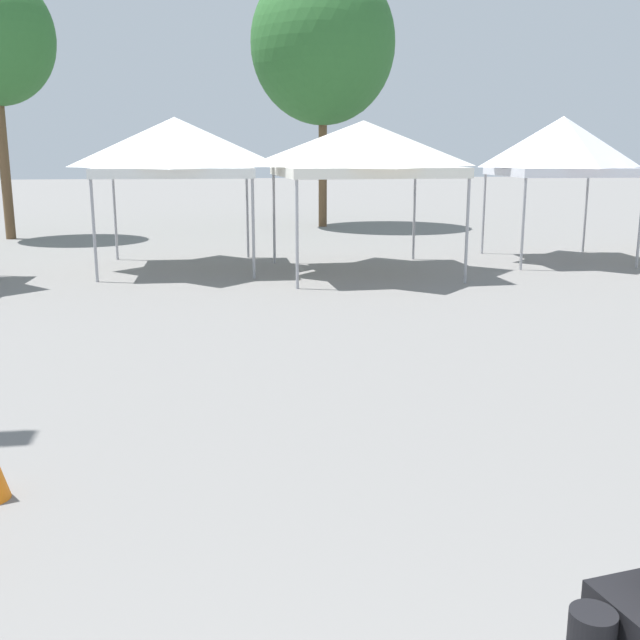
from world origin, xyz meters
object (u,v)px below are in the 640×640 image
Objects in this scene: canopy_tent_behind_center at (364,149)px; canopy_tent_far_right at (176,147)px; canopy_tent_behind_left at (562,146)px; tree_behind_tents_left at (323,44)px.

canopy_tent_far_right is at bearing 162.83° from canopy_tent_behind_center.
canopy_tent_behind_left is 0.39× the size of tree_behind_tents_left.
canopy_tent_far_right is 10.37m from tree_behind_tents_left.
canopy_tent_behind_center is (3.84, -1.19, -0.03)m from canopy_tent_far_right.
canopy_tent_far_right reaches higher than canopy_tent_behind_center.
tree_behind_tents_left is at bearing 114.69° from canopy_tent_behind_left.
canopy_tent_behind_left is at bearing -65.31° from tree_behind_tents_left.
canopy_tent_behind_center is 1.08× the size of canopy_tent_behind_left.
tree_behind_tents_left is at bearing 85.27° from canopy_tent_behind_center.
tree_behind_tents_left is at bearing 61.73° from canopy_tent_far_right.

